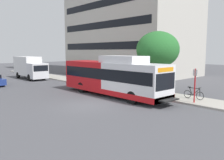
{
  "coord_description": "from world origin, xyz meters",
  "views": [
    {
      "loc": [
        -10.23,
        -13.75,
        4.04
      ],
      "look_at": [
        2.88,
        0.69,
        1.6
      ],
      "focal_mm": 36.99,
      "sensor_mm": 36.0,
      "label": 1
    }
  ],
  "objects": [
    {
      "name": "sidewalk_curb",
      "position": [
        7.0,
        6.0,
        0.07
      ],
      "size": [
        3.0,
        56.0,
        0.14
      ],
      "primitive_type": "cube",
      "color": "#A8A399",
      "rests_on": "ground"
    },
    {
      "name": "box_truck_background",
      "position": [
        3.49,
        19.25,
        1.74
      ],
      "size": [
        2.32,
        7.01,
        3.25
      ],
      "color": "silver",
      "rests_on": "ground"
    },
    {
      "name": "bicycle_parked",
      "position": [
        7.26,
        -4.48,
        0.56
      ],
      "size": [
        0.52,
        1.76,
        1.02
      ],
      "color": "black",
      "rests_on": "sidewalk_curb"
    },
    {
      "name": "ground_plane",
      "position": [
        0.0,
        8.0,
        0.0
      ],
      "size": [
        120.0,
        120.0,
        0.0
      ],
      "primitive_type": "plane",
      "color": "#4C4C51"
    },
    {
      "name": "transit_bus",
      "position": [
        3.76,
        1.61,
        1.7
      ],
      "size": [
        2.58,
        12.25,
        3.65
      ],
      "color": "white",
      "rests_on": "ground"
    },
    {
      "name": "street_tree_near_stop",
      "position": [
        7.84,
        -0.31,
        4.19
      ],
      "size": [
        4.06,
        4.06,
        5.79
      ],
      "color": "#4C3823",
      "rests_on": "sidewalk_curb"
    },
    {
      "name": "bus_stop_sign_pole",
      "position": [
        6.06,
        -5.17,
        1.65
      ],
      "size": [
        0.1,
        0.36,
        2.6
      ],
      "color": "red",
      "rests_on": "sidewalk_curb"
    }
  ]
}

